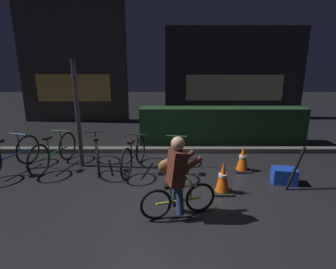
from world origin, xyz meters
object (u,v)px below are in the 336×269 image
object	(u,v)px
closed_umbrella	(296,168)
parked_bike_right_mid	(175,156)
cyclist	(177,177)
parked_bike_center_left	(97,152)
street_post	(78,115)
blue_crate	(285,176)
traffic_cone_far	(243,159)
parked_bike_left_mid	(55,152)
traffic_cone_near	(224,178)
parked_bike_leftmost	(10,156)
parked_bike_center_right	(135,155)

from	to	relation	value
closed_umbrella	parked_bike_right_mid	bearing A→B (deg)	138.68
parked_bike_right_mid	closed_umbrella	bearing A→B (deg)	-102.19
cyclist	parked_bike_center_left	bearing A→B (deg)	114.77
street_post	blue_crate	xyz separation A→B (m)	(4.24, -0.90, -1.03)
street_post	traffic_cone_far	size ratio (longest dim) A/B	4.16
traffic_cone_far	parked_bike_left_mid	bearing A→B (deg)	177.29
traffic_cone_near	street_post	bearing A→B (deg)	156.28
parked_bike_leftmost	traffic_cone_near	bearing A→B (deg)	-85.13
parked_bike_left_mid	parked_bike_right_mid	distance (m)	2.70
street_post	parked_bike_center_right	size ratio (longest dim) A/B	1.47
parked_bike_leftmost	traffic_cone_far	xyz separation A→B (m)	(5.04, 0.07, -0.08)
parked_bike_center_left	traffic_cone_near	bearing A→B (deg)	-132.51
street_post	parked_bike_center_right	distance (m)	1.52
parked_bike_leftmost	parked_bike_center_left	bearing A→B (deg)	-64.62
parked_bike_center_right	cyclist	size ratio (longest dim) A/B	1.29
parked_bike_leftmost	parked_bike_left_mid	world-z (taller)	parked_bike_left_mid
traffic_cone_near	cyclist	world-z (taller)	cyclist
parked_bike_center_left	street_post	bearing A→B (deg)	60.63
blue_crate	cyclist	bearing A→B (deg)	-152.03
street_post	parked_bike_center_left	xyz separation A→B (m)	(0.38, -0.08, -0.83)
parked_bike_right_mid	blue_crate	distance (m)	2.21
traffic_cone_near	closed_umbrella	world-z (taller)	closed_umbrella
closed_umbrella	blue_crate	bearing A→B (deg)	86.29
parked_bike_left_mid	cyclist	xyz separation A→B (m)	(2.68, -1.96, 0.27)
parked_bike_center_left	traffic_cone_far	xyz separation A→B (m)	(3.22, -0.19, -0.08)
parked_bike_leftmost	traffic_cone_far	world-z (taller)	parked_bike_leftmost
parked_bike_leftmost	blue_crate	world-z (taller)	parked_bike_leftmost
traffic_cone_near	blue_crate	xyz separation A→B (m)	(1.28, 0.40, -0.13)
street_post	parked_bike_left_mid	world-z (taller)	street_post
parked_bike_center_left	blue_crate	distance (m)	3.95
parked_bike_leftmost	parked_bike_center_left	distance (m)	1.83
parked_bike_center_left	parked_bike_leftmost	bearing A→B (deg)	81.01
parked_bike_left_mid	parked_bike_center_left	xyz separation A→B (m)	(0.95, -0.01, -0.01)
parked_bike_center_right	parked_bike_right_mid	xyz separation A→B (m)	(0.89, -0.04, -0.01)
blue_crate	cyclist	distance (m)	2.47
cyclist	parked_bike_right_mid	bearing A→B (deg)	72.73
traffic_cone_far	parked_bike_center_right	bearing A→B (deg)	179.41
street_post	parked_bike_leftmost	size ratio (longest dim) A/B	1.43
street_post	parked_bike_center_left	world-z (taller)	street_post
traffic_cone_far	cyclist	bearing A→B (deg)	-130.41
traffic_cone_far	parked_bike_center_left	bearing A→B (deg)	176.59
traffic_cone_far	cyclist	world-z (taller)	cyclist
parked_bike_center_right	traffic_cone_near	bearing A→B (deg)	-110.66
parked_bike_leftmost	traffic_cone_near	size ratio (longest dim) A/B	2.84
parked_bike_leftmost	parked_bike_right_mid	size ratio (longest dim) A/B	1.05
cyclist	closed_umbrella	xyz separation A→B (m)	(2.21, 0.88, -0.23)
parked_bike_leftmost	blue_crate	size ratio (longest dim) A/B	3.75
traffic_cone_far	blue_crate	world-z (taller)	traffic_cone_far
parked_bike_center_left	parked_bike_center_right	xyz separation A→B (m)	(0.86, -0.17, -0.01)
parked_bike_center_left	parked_bike_center_right	world-z (taller)	parked_bike_center_left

